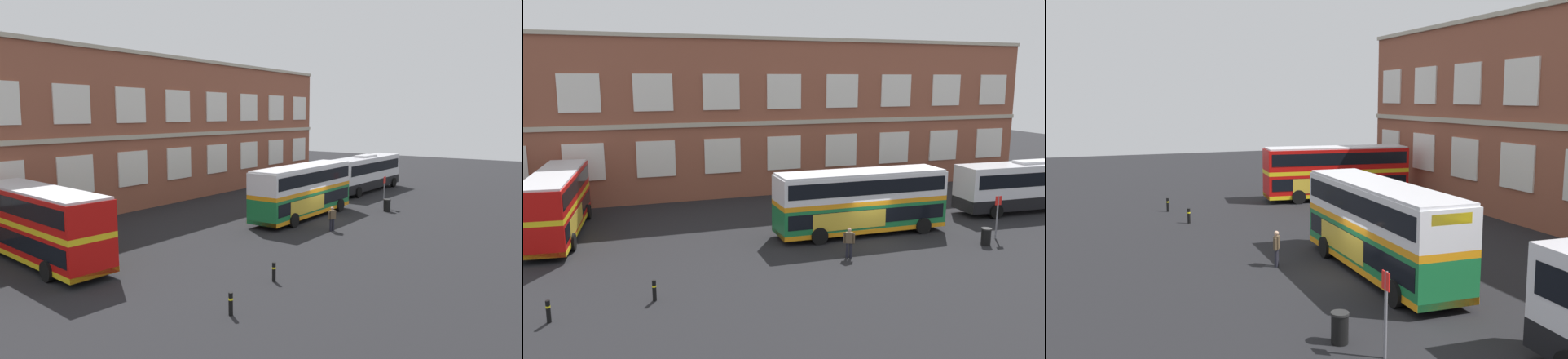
{
  "view_description": "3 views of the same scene",
  "coord_description": "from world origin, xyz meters",
  "views": [
    {
      "loc": [
        -32.17,
        -17.36,
        8.03
      ],
      "look_at": [
        -3.84,
        2.74,
        3.29
      ],
      "focal_mm": 33.13,
      "sensor_mm": 36.0,
      "label": 1
    },
    {
      "loc": [
        -15.23,
        -27.51,
        9.74
      ],
      "look_at": [
        -4.65,
        3.14,
        3.49
      ],
      "focal_mm": 35.93,
      "sensor_mm": 36.0,
      "label": 2
    },
    {
      "loc": [
        21.81,
        -10.25,
        7.76
      ],
      "look_at": [
        -8.33,
        1.01,
        3.17
      ],
      "focal_mm": 39.37,
      "sensor_mm": 36.0,
      "label": 3
    }
  ],
  "objects": [
    {
      "name": "safety_bollard_west",
      "position": [
        -13.56,
        -4.93,
        0.49
      ],
      "size": [
        0.19,
        0.19,
        0.95
      ],
      "color": "black",
      "rests_on": "ground"
    },
    {
      "name": "station_litter_bin",
      "position": [
        5.92,
        -3.21,
        0.52
      ],
      "size": [
        0.6,
        0.6,
        1.03
      ],
      "color": "black",
      "rests_on": "ground"
    },
    {
      "name": "double_decker_near",
      "position": [
        -18.31,
        7.12,
        2.15
      ],
      "size": [
        3.67,
        11.2,
        4.07
      ],
      "color": "red",
      "rests_on": "ground"
    },
    {
      "name": "safety_bollard_east",
      "position": [
        -17.83,
        -5.71,
        0.49
      ],
      "size": [
        0.19,
        0.19,
        0.95
      ],
      "color": "black",
      "rests_on": "ground"
    },
    {
      "name": "bus_stand_flag",
      "position": [
        7.38,
        -2.36,
        1.64
      ],
      "size": [
        0.44,
        0.1,
        2.7
      ],
      "color": "slate",
      "rests_on": "ground"
    },
    {
      "name": "ground_plane",
      "position": [
        0.0,
        2.0,
        0.0
      ],
      "size": [
        120.0,
        120.0,
        0.0
      ],
      "primitive_type": "plane",
      "color": "black"
    },
    {
      "name": "double_decker_middle",
      "position": [
        -0.12,
        1.35,
        2.15
      ],
      "size": [
        11.04,
        2.99,
        4.07
      ],
      "color": "#197038",
      "rests_on": "ground"
    },
    {
      "name": "waiting_passenger",
      "position": [
        -2.81,
        -2.57,
        0.93
      ],
      "size": [
        0.61,
        0.4,
        1.7
      ],
      "color": "black",
      "rests_on": "ground"
    }
  ]
}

